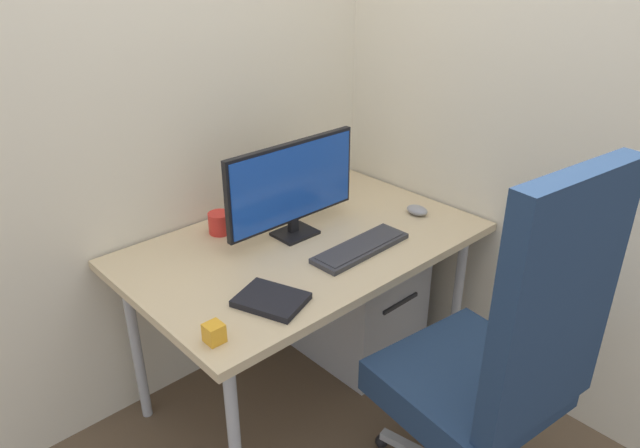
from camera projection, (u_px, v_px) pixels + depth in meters
name	position (u px, v px, depth m)	size (l,w,h in m)	color
ground_plane	(307.00, 387.00, 2.51)	(8.00, 8.00, 0.00)	brown
wall_back	(225.00, 39.00, 2.18)	(3.10, 0.04, 2.80)	beige
wall_side_right	(490.00, 40.00, 2.14)	(0.04, 2.59, 2.80)	beige
desk	(305.00, 254.00, 2.22)	(1.33, 0.82, 0.71)	#D1B78C
office_chair	(501.00, 358.00, 1.71)	(0.60, 0.61, 1.26)	black
filing_cabinet	(358.00, 301.00, 2.63)	(0.42, 0.49, 0.53)	#B2B5BA
monitor	(292.00, 185.00, 2.16)	(0.58, 0.12, 0.37)	black
keyboard	(361.00, 248.00, 2.13)	(0.41, 0.14, 0.02)	#333338
mouse	(417.00, 210.00, 2.40)	(0.07, 0.09, 0.04)	gray
pen_holder	(322.00, 180.00, 2.61)	(0.09, 0.09, 0.18)	#B2B5BA
notebook	(271.00, 300.00, 1.82)	(0.16, 0.21, 0.02)	black
coffee_mug	(220.00, 223.00, 2.24)	(0.12, 0.09, 0.08)	red
desk_clamp_accessory	(214.00, 333.00, 1.64)	(0.05, 0.05, 0.06)	orange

